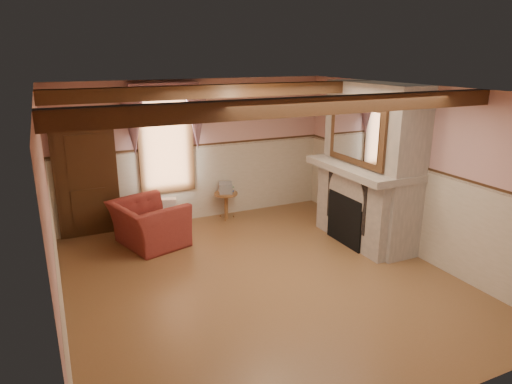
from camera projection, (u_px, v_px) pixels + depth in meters
name	position (u px, v px, depth m)	size (l,w,h in m)	color
floor	(260.00, 279.00, 6.86)	(5.50, 6.00, 0.01)	brown
ceiling	(261.00, 90.00, 6.05)	(5.50, 6.00, 0.01)	silver
wall_back	(196.00, 151.00, 9.06)	(5.50, 0.02, 2.80)	tan
wall_front	(413.00, 283.00, 3.85)	(5.50, 0.02, 2.80)	tan
wall_left	(50.00, 219.00, 5.35)	(0.02, 6.00, 2.80)	tan
wall_right	(410.00, 170.00, 7.57)	(0.02, 6.00, 2.80)	tan
wainscot	(261.00, 233.00, 6.65)	(5.50, 6.00, 1.50)	beige
chair_rail	(261.00, 184.00, 6.43)	(5.50, 6.00, 0.08)	black
firebox	(348.00, 219.00, 8.06)	(0.20, 0.95, 0.90)	black
armchair	(149.00, 224.00, 8.01)	(1.21, 1.06, 0.79)	maroon
side_table	(226.00, 206.00, 9.33)	(0.47, 0.47, 0.55)	brown
book_stack	(226.00, 188.00, 9.25)	(0.26, 0.32, 0.20)	#B7AD8C
radiator	(159.00, 214.00, 8.76)	(0.70, 0.18, 0.60)	white
bowl	(357.00, 160.00, 8.01)	(0.35, 0.35, 0.09)	brown
mantel_clock	(346.00, 153.00, 8.29)	(0.14, 0.24, 0.20)	black
oil_lamp	(346.00, 151.00, 8.28)	(0.11, 0.11, 0.28)	#C28936
candle_red	(392.00, 169.00, 7.23)	(0.06, 0.06, 0.16)	#9F2013
jar_yellow	(378.00, 166.00, 7.52)	(0.06, 0.06, 0.12)	yellow
fireplace	(371.00, 165.00, 7.95)	(0.85, 2.00, 2.80)	gray
mantel	(363.00, 168.00, 7.89)	(1.05, 2.05, 0.12)	gray
overmantel_mirror	(356.00, 134.00, 7.64)	(0.06, 1.44, 1.04)	silver
door	(87.00, 181.00, 8.26)	(1.10, 0.10, 2.10)	black
window	(166.00, 141.00, 8.72)	(1.06, 0.08, 2.02)	white
window_drapes	(165.00, 110.00, 8.47)	(1.30, 0.14, 1.40)	gray
ceiling_beam_front	(308.00, 106.00, 5.04)	(5.50, 0.18, 0.20)	black
ceiling_beam_back	(228.00, 91.00, 7.12)	(5.50, 0.18, 0.20)	black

